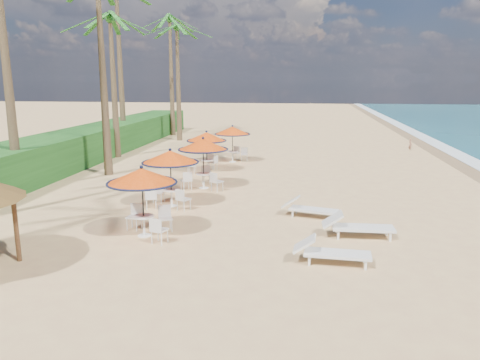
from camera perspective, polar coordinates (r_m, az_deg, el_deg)
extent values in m
plane|color=tan|center=(13.67, 9.39, -8.35)|extent=(160.00, 160.00, 0.00)
cube|color=#194716|center=(27.42, -20.65, 3.36)|extent=(3.00, 40.00, 1.80)
cylinder|color=black|center=(14.58, -11.75, -2.72)|extent=(0.05, 0.05, 2.14)
cone|color=#D14912|center=(14.39, -11.89, 0.51)|extent=(2.14, 2.14, 0.47)
torus|color=black|center=(14.43, -11.85, -0.32)|extent=(2.14, 2.14, 0.07)
sphere|color=black|center=(14.34, -11.94, 1.57)|extent=(0.11, 0.11, 0.11)
cylinder|color=silver|center=(14.69, -11.67, -4.36)|extent=(0.65, 0.65, 0.04)
cylinder|color=silver|center=(14.78, -11.62, -5.51)|extent=(0.07, 0.07, 0.65)
cylinder|color=black|center=(17.83, -8.42, 0.16)|extent=(0.05, 0.05, 2.15)
cone|color=#D14912|center=(17.67, -8.50, 2.83)|extent=(2.15, 2.15, 0.47)
torus|color=black|center=(17.71, -8.48, 2.15)|extent=(2.15, 2.15, 0.07)
sphere|color=black|center=(17.63, -8.53, 3.70)|extent=(0.11, 0.11, 0.11)
cylinder|color=silver|center=(17.92, -8.38, -1.21)|extent=(0.66, 0.66, 0.04)
cylinder|color=silver|center=(18.00, -8.34, -2.17)|extent=(0.07, 0.07, 0.66)
cylinder|color=black|center=(20.63, -4.48, 1.98)|extent=(0.05, 0.05, 2.21)
cone|color=#D14912|center=(20.49, -4.52, 4.36)|extent=(2.21, 2.21, 0.48)
torus|color=black|center=(20.52, -4.51, 3.75)|extent=(2.21, 2.21, 0.07)
sphere|color=black|center=(20.46, -4.53, 5.13)|extent=(0.12, 0.12, 0.12)
cylinder|color=silver|center=(20.71, -4.46, 0.75)|extent=(0.67, 0.67, 0.04)
cylinder|color=silver|center=(20.78, -4.44, -0.10)|extent=(0.08, 0.08, 0.67)
cylinder|color=black|center=(24.33, -4.07, 3.40)|extent=(0.05, 0.05, 2.07)
cone|color=#D14912|center=(24.22, -4.10, 5.30)|extent=(2.07, 2.07, 0.45)
torus|color=black|center=(24.24, -4.09, 4.81)|extent=(2.07, 2.07, 0.06)
sphere|color=black|center=(24.19, -4.11, 5.91)|extent=(0.11, 0.11, 0.11)
cylinder|color=silver|center=(24.40, -4.06, 2.42)|extent=(0.63, 0.63, 0.04)
cylinder|color=silver|center=(24.45, -4.05, 1.73)|extent=(0.07, 0.07, 0.63)
cylinder|color=black|center=(27.15, -0.93, 4.36)|extent=(0.05, 0.05, 2.07)
cone|color=#D14912|center=(27.05, -0.93, 6.06)|extent=(2.07, 2.07, 0.45)
torus|color=black|center=(27.07, -0.93, 5.62)|extent=(2.07, 2.07, 0.06)
sphere|color=black|center=(27.02, -0.93, 6.61)|extent=(0.11, 0.11, 0.11)
cylinder|color=silver|center=(27.21, -0.92, 3.47)|extent=(0.63, 0.63, 0.04)
cylinder|color=silver|center=(27.26, -0.92, 2.86)|extent=(0.07, 0.07, 0.63)
cube|color=silver|center=(12.64, 11.79, -8.81)|extent=(1.77, 0.74, 0.07)
cube|color=silver|center=(12.58, 7.86, -7.68)|extent=(0.61, 0.67, 0.43)
cube|color=silver|center=(12.70, 11.76, -9.49)|extent=(0.06, 0.06, 0.24)
cube|color=silver|center=(14.85, 14.78, -5.66)|extent=(1.88, 0.72, 0.08)
cube|color=silver|center=(14.67, 11.22, -4.72)|extent=(0.64, 0.69, 0.46)
cube|color=silver|center=(14.91, 14.74, -6.30)|extent=(0.07, 0.07, 0.26)
cube|color=silver|center=(16.60, 8.97, -3.61)|extent=(1.77, 1.01, 0.07)
cube|color=silver|center=(16.74, 6.21, -2.63)|extent=(0.69, 0.73, 0.42)
cube|color=silver|center=(16.64, 8.95, -4.14)|extent=(0.06, 0.06, 0.24)
cylinder|color=brown|center=(13.70, -25.65, -5.01)|extent=(0.13, 0.13, 1.98)
cone|color=brown|center=(21.98, -26.67, 13.00)|extent=(0.44, 0.44, 11.08)
cone|color=brown|center=(24.17, -16.33, 11.42)|extent=(0.44, 0.44, 9.24)
cone|color=brown|center=(29.67, -15.11, 10.56)|extent=(0.44, 0.44, 8.20)
sphere|color=#175217|center=(29.86, -15.57, 18.44)|extent=(0.56, 0.56, 0.56)
cone|color=brown|center=(34.93, -14.44, 13.98)|extent=(0.44, 0.44, 12.08)
cone|color=brown|center=(37.08, -7.54, 11.39)|extent=(0.44, 0.44, 8.54)
sphere|color=#175217|center=(37.26, -7.73, 17.97)|extent=(0.56, 0.56, 0.56)
cone|color=brown|center=(40.81, -8.36, 12.14)|extent=(0.44, 0.44, 9.54)
sphere|color=#175217|center=(41.08, -8.57, 18.80)|extent=(0.56, 0.56, 0.56)
imported|color=#98674D|center=(33.90, 20.05, 4.15)|extent=(0.28, 0.35, 0.84)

